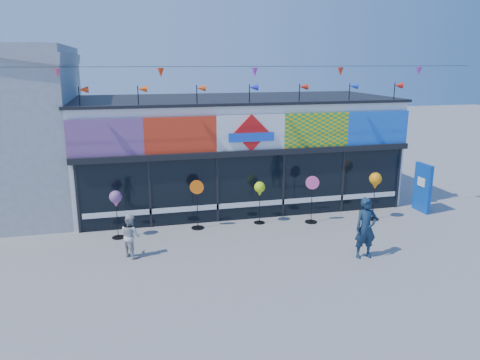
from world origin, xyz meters
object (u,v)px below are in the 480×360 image
object	(u,v)px
spinner_1	(197,203)
spinner_4	(375,182)
blue_sign	(423,188)
spinner_3	(312,198)
adult_man	(366,228)
child	(131,236)
spinner_0	(116,200)
spinner_2	(260,190)

from	to	relation	value
spinner_1	spinner_4	distance (m)	6.23
blue_sign	spinner_3	xyz separation A→B (m)	(-4.48, -0.20, -0.03)
spinner_1	blue_sign	bearing A→B (deg)	-0.99
spinner_3	adult_man	bearing A→B (deg)	-83.86
spinner_1	child	world-z (taller)	spinner_1
adult_man	spinner_4	bearing A→B (deg)	58.85
blue_sign	spinner_1	bearing A→B (deg)	177.65
blue_sign	spinner_0	world-z (taller)	blue_sign
spinner_2	spinner_3	bearing A→B (deg)	-11.63
spinner_1	spinner_3	xyz separation A→B (m)	(3.93, -0.35, -0.00)
spinner_1	spinner_4	bearing A→B (deg)	-5.30
spinner_3	child	size ratio (longest dim) A/B	1.31
spinner_0	spinner_3	size ratio (longest dim) A/B	0.94
spinner_4	adult_man	bearing A→B (deg)	-123.14
spinner_2	adult_man	bearing A→B (deg)	-59.08
spinner_1	child	distance (m)	2.89
blue_sign	spinner_1	size ratio (longest dim) A/B	1.08
spinner_3	child	distance (m)	6.33
spinner_3	spinner_2	bearing A→B (deg)	168.37
spinner_0	child	world-z (taller)	spinner_0
spinner_2	spinner_4	distance (m)	4.07
spinner_4	spinner_1	bearing A→B (deg)	174.70
spinner_2	adult_man	distance (m)	4.12
spinner_0	adult_man	distance (m)	7.61
spinner_4	adult_man	xyz separation A→B (m)	(-1.92, -2.93, -0.48)
blue_sign	spinner_0	distance (m)	11.01
spinner_0	adult_man	xyz separation A→B (m)	(6.87, -3.25, -0.36)
spinner_0	spinner_4	size ratio (longest dim) A/B	0.91
blue_sign	adult_man	bearing A→B (deg)	-142.26
spinner_0	spinner_2	xyz separation A→B (m)	(4.76, 0.28, -0.06)
spinner_4	spinner_2	bearing A→B (deg)	171.68
blue_sign	adult_man	distance (m)	5.33
blue_sign	child	xyz separation A→B (m)	(-10.62, -1.70, -0.28)
blue_sign	spinner_0	bearing A→B (deg)	179.25
spinner_1	spinner_2	size ratio (longest dim) A/B	1.13
spinner_4	adult_man	distance (m)	3.54
adult_man	blue_sign	bearing A→B (deg)	41.09
spinner_0	child	xyz separation A→B (m)	(0.38, -1.59, -0.61)
child	spinner_2	bearing A→B (deg)	-102.51
spinner_4	adult_man	size ratio (longest dim) A/B	0.97
spinner_2	spinner_3	xyz separation A→B (m)	(1.77, -0.36, -0.31)
spinner_4	adult_man	world-z (taller)	adult_man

